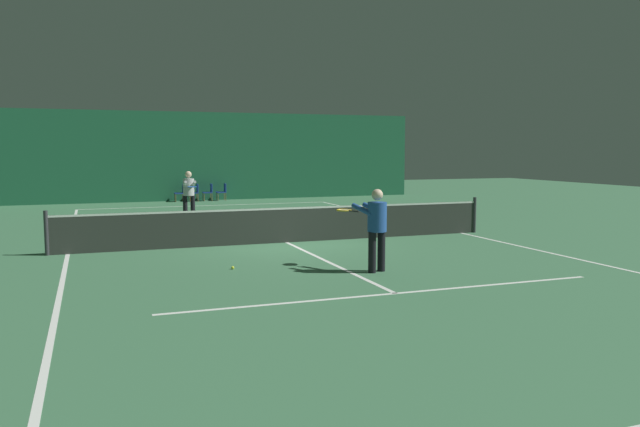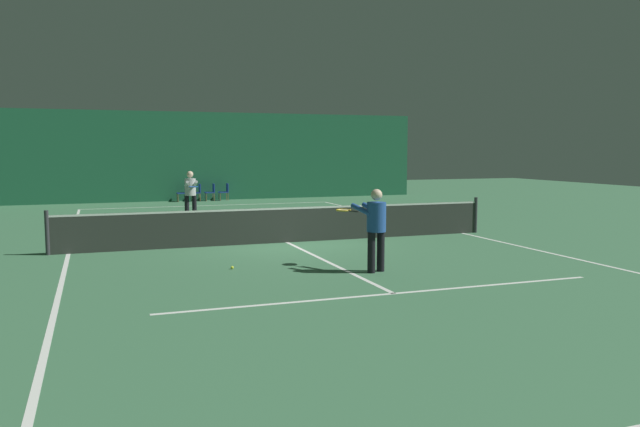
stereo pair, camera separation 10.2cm
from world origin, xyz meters
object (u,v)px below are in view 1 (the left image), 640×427
at_px(courtside_chair_2, 209,191).
at_px(courtside_chair_3, 223,191).
at_px(player_far, 189,191).
at_px(courtside_chair_1, 195,191).
at_px(tennis_ball, 233,268).
at_px(courtside_chair_0, 181,192).
at_px(player_near, 376,224).
at_px(tennis_net, 287,224).

xyz_separation_m(courtside_chair_2, courtside_chair_3, (0.68, 0.00, 0.00)).
xyz_separation_m(player_far, courtside_chair_1, (1.43, 7.71, -0.52)).
bearing_deg(tennis_ball, courtside_chair_2, 81.33).
distance_m(player_far, tennis_ball, 10.02).
bearing_deg(courtside_chair_0, courtside_chair_3, 90.00).
distance_m(player_near, player_far, 11.42).
bearing_deg(courtside_chair_2, tennis_ball, -8.67).
xyz_separation_m(courtside_chair_3, tennis_ball, (-3.37, -17.67, -0.45)).
bearing_deg(player_near, courtside_chair_3, -21.75).
height_order(player_near, courtside_chair_2, player_near).
bearing_deg(tennis_ball, player_near, -25.11).
relative_size(tennis_net, courtside_chair_2, 14.29).
relative_size(player_near, courtside_chair_1, 2.03).
bearing_deg(courtside_chair_2, courtside_chair_0, -90.00).
bearing_deg(courtside_chair_1, courtside_chair_0, -90.00).
relative_size(courtside_chair_0, tennis_ball, 12.73).
bearing_deg(courtside_chair_1, player_far, -10.48).
xyz_separation_m(player_near, courtside_chair_2, (-0.01, 18.94, -0.51)).
height_order(tennis_net, courtside_chair_3, tennis_net).
xyz_separation_m(courtside_chair_1, courtside_chair_3, (1.36, 0.00, 0.00)).
bearing_deg(courtside_chair_3, player_near, -2.03).
xyz_separation_m(player_far, courtside_chair_3, (2.78, 7.71, -0.52)).
distance_m(courtside_chair_2, courtside_chair_3, 0.68).
bearing_deg(courtside_chair_2, courtside_chair_3, 90.00).
xyz_separation_m(courtside_chair_1, courtside_chair_2, (0.68, 0.00, 0.00)).
bearing_deg(tennis_net, courtside_chair_3, 85.31).
bearing_deg(courtside_chair_0, player_near, 4.12).
bearing_deg(courtside_chair_3, tennis_ball, -10.80).
relative_size(courtside_chair_2, tennis_ball, 12.73).
bearing_deg(courtside_chair_0, courtside_chair_1, 90.00).
bearing_deg(courtside_chair_2, tennis_net, -2.01).
bearing_deg(courtside_chair_0, player_far, -5.55).
height_order(tennis_net, player_far, player_far).
relative_size(courtside_chair_1, courtside_chair_2, 1.00).
height_order(courtside_chair_2, tennis_ball, courtside_chair_2).
xyz_separation_m(courtside_chair_0, courtside_chair_3, (2.03, 0.00, 0.00)).
bearing_deg(tennis_ball, courtside_chair_3, 79.20).
height_order(player_far, courtside_chair_2, player_far).
height_order(tennis_net, tennis_ball, tennis_net).
bearing_deg(player_far, courtside_chair_3, 162.14).
height_order(courtside_chair_2, courtside_chair_3, same).
relative_size(player_far, courtside_chair_2, 2.06).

